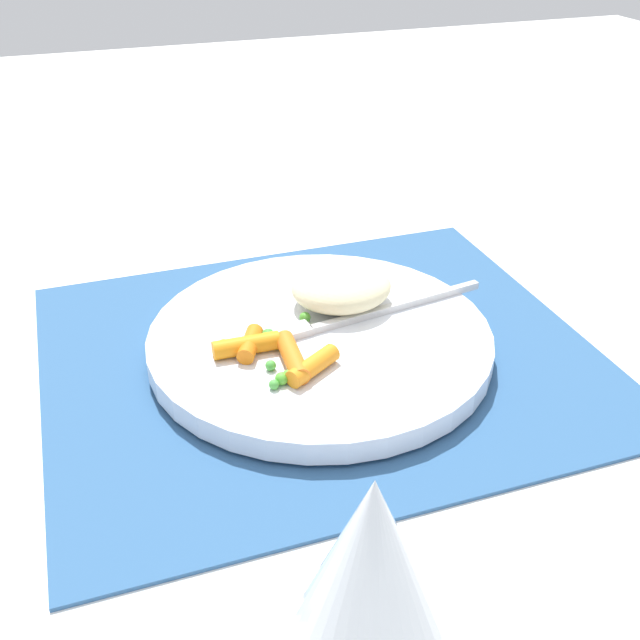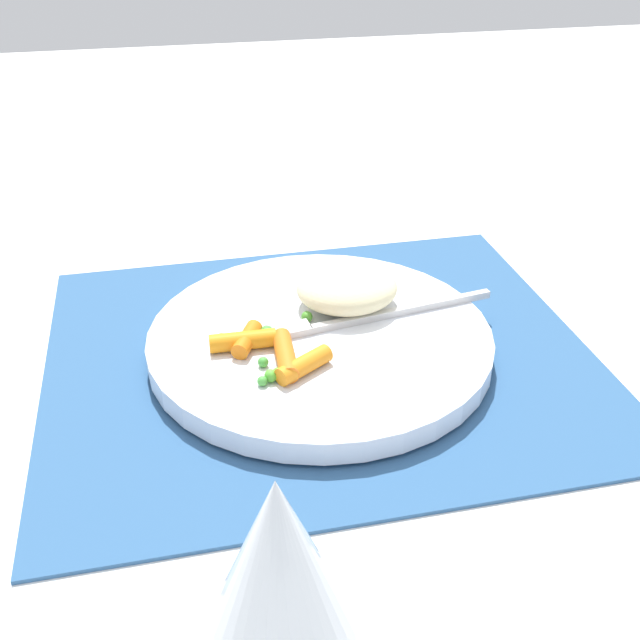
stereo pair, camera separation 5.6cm
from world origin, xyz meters
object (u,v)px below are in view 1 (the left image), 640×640
at_px(fork, 351,319).
at_px(plate, 320,341).
at_px(carrot_portion, 276,353).
at_px(rice_mound, 341,287).
at_px(wine_glass, 370,578).

bearing_deg(fork, plate, 8.77).
relative_size(plate, carrot_portion, 3.11).
relative_size(rice_mound, carrot_portion, 0.96).
bearing_deg(carrot_portion, rice_mound, -139.37).
bearing_deg(fork, carrot_portion, 24.83).
bearing_deg(carrot_portion, plate, -146.74).
distance_m(plate, rice_mound, 0.05).
height_order(plate, wine_glass, wine_glass).
bearing_deg(plate, fork, -171.23).
relative_size(fork, wine_glass, 1.32).
distance_m(rice_mound, fork, 0.03).
distance_m(fork, wine_glass, 0.32).
bearing_deg(wine_glass, plate, -105.37).
bearing_deg(plate, wine_glass, 74.63).
relative_size(carrot_portion, fork, 0.42).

